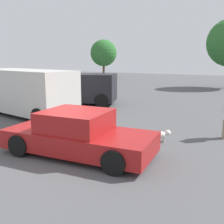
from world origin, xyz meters
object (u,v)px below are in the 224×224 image
suv_dark (75,88)px  sedan_foreground (78,135)px  van_white (27,91)px  dog (162,135)px

suv_dark → sedan_foreground: bearing=-72.0°
van_white → dog: bearing=-177.7°
dog → van_white: (-7.07, 0.84, 0.95)m
dog → suv_dark: suv_dark is taller
dog → suv_dark: 8.33m
suv_dark → dog: bearing=-52.3°
dog → suv_dark: (-6.93, 4.57, 0.77)m
dog → suv_dark: bearing=111.6°
dog → van_white: 7.19m
sedan_foreground → dog: sedan_foreground is taller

